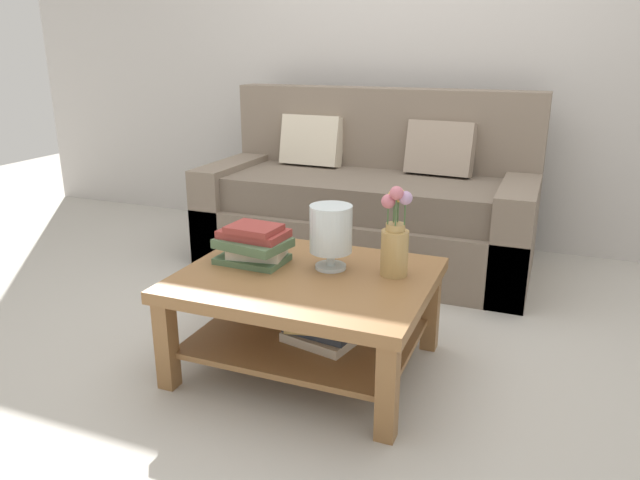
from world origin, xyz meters
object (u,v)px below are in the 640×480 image
(glass_hurricane_vase, at_px, (331,231))
(flower_pitcher, at_px, (395,238))
(couch, at_px, (369,205))
(book_stack_main, at_px, (254,244))
(coffee_table, at_px, (308,301))

(glass_hurricane_vase, bearing_deg, flower_pitcher, 5.43)
(couch, height_order, book_stack_main, couch)
(book_stack_main, relative_size, glass_hurricane_vase, 1.19)
(glass_hurricane_vase, bearing_deg, coffee_table, -122.18)
(coffee_table, relative_size, glass_hurricane_vase, 3.74)
(coffee_table, xyz_separation_m, glass_hurricane_vase, (0.06, 0.10, 0.28))
(couch, xyz_separation_m, glass_hurricane_vase, (0.23, -1.28, 0.22))
(couch, relative_size, flower_pitcher, 5.28)
(book_stack_main, distance_m, glass_hurricane_vase, 0.35)
(flower_pitcher, bearing_deg, book_stack_main, -172.59)
(coffee_table, height_order, glass_hurricane_vase, glass_hurricane_vase)
(flower_pitcher, bearing_deg, glass_hurricane_vase, -174.57)
(coffee_table, relative_size, flower_pitcher, 2.70)
(couch, distance_m, glass_hurricane_vase, 1.32)
(coffee_table, distance_m, glass_hurricane_vase, 0.31)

